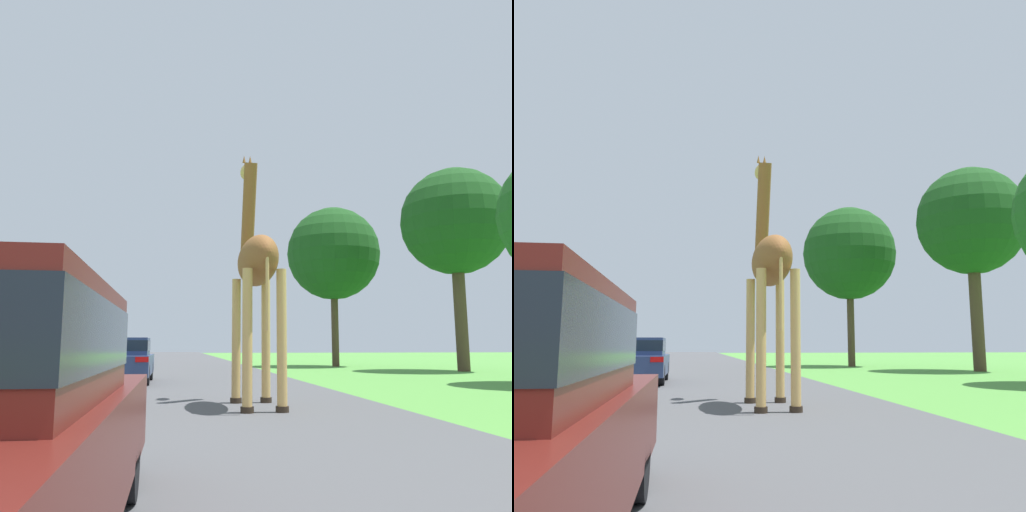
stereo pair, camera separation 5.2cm
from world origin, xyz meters
TOP-DOWN VIEW (x-y plane):
  - road at (0.00, 30.00)m, footprint 8.21×120.00m
  - giraffe_near_road at (1.69, 10.71)m, footprint 0.81×2.93m
  - car_queue_right at (-3.05, 25.75)m, footprint 1.81×4.79m
  - car_queue_left at (-1.37, 17.38)m, footprint 1.89×3.96m
  - car_far_ahead at (-2.19, 10.88)m, footprint 1.80×4.13m
  - tree_left_edge at (8.45, 28.26)m, footprint 4.89×4.89m
  - tree_right_cluster at (12.25, 22.47)m, footprint 4.68×4.68m

SIDE VIEW (x-z plane):
  - road at x=0.00m, z-range 0.00..0.00m
  - car_far_ahead at x=-2.19m, z-range 0.05..1.23m
  - car_queue_left at x=-1.37m, z-range 0.04..1.33m
  - car_queue_right at x=-3.05m, z-range 0.06..1.44m
  - giraffe_near_road at x=1.69m, z-range -0.05..5.06m
  - tree_left_edge at x=8.45m, z-range 1.70..10.03m
  - tree_right_cluster at x=12.25m, z-range 2.00..10.78m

